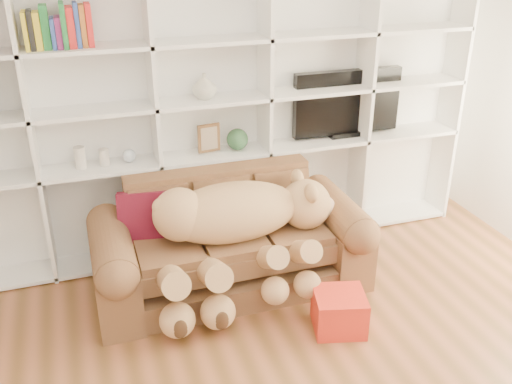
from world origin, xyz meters
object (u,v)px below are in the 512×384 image
object	(u,v)px
gift_box	(339,311)
tv	(347,104)
sofa	(230,248)
teddy_bear	(237,227)

from	to	relation	value
gift_box	tv	bearing A→B (deg)	64.10
sofa	gift_box	xyz separation A→B (m)	(0.56, -0.75, -0.18)
tv	sofa	bearing A→B (deg)	-152.52
sofa	tv	world-z (taller)	tv
sofa	tv	bearing A→B (deg)	27.48
sofa	tv	xyz separation A→B (m)	(1.23, 0.64, 0.82)
sofa	teddy_bear	bearing A→B (deg)	-86.97
teddy_bear	tv	distance (m)	1.57
gift_box	tv	xyz separation A→B (m)	(0.68, 1.39, 1.01)
gift_box	tv	distance (m)	1.85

